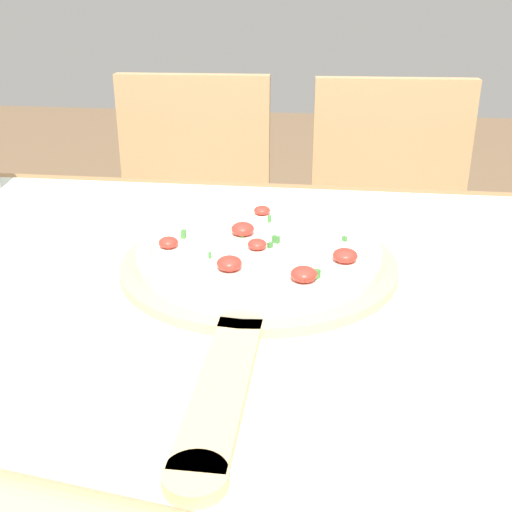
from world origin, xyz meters
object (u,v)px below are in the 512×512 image
at_px(pizza_peel, 256,273).
at_px(chair_left, 192,231).
at_px(chair_right, 388,241).
at_px(pizza, 259,250).

xyz_separation_m(pizza_peel, chair_left, (-0.26, 0.78, -0.26)).
height_order(pizza_peel, chair_left, chair_left).
height_order(pizza_peel, chair_right, chair_right).
height_order(pizza_peel, pizza, pizza).
bearing_deg(pizza_peel, pizza, 89.61).
distance_m(chair_left, chair_right, 0.49).
distance_m(pizza, chair_left, 0.84).
bearing_deg(chair_left, pizza, -73.62).
distance_m(pizza_peel, pizza, 0.03).
xyz_separation_m(pizza_peel, pizza, (0.00, 0.03, 0.02)).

